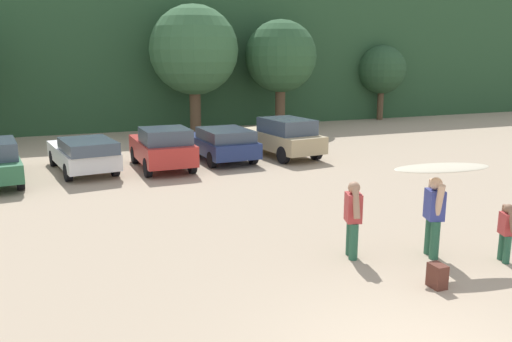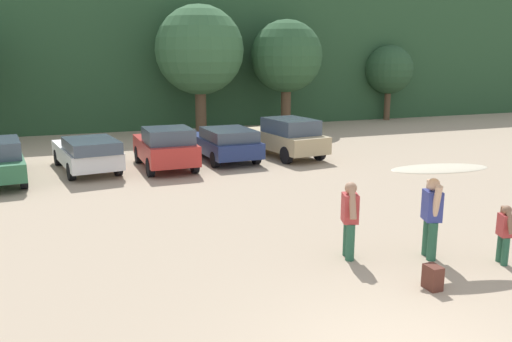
{
  "view_description": "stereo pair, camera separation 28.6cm",
  "coord_description": "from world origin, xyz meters",
  "views": [
    {
      "loc": [
        -4.58,
        -5.29,
        4.19
      ],
      "look_at": [
        0.72,
        7.93,
        1.05
      ],
      "focal_mm": 37.08,
      "sensor_mm": 36.0,
      "label": 1
    },
    {
      "loc": [
        -4.31,
        -5.39,
        4.19
      ],
      "look_at": [
        0.72,
        7.93,
        1.05
      ],
      "focal_mm": 37.08,
      "sensor_mm": 36.0,
      "label": 2
    }
  ],
  "objects": [
    {
      "name": "backpack_dropped",
      "position": [
        1.87,
        1.86,
        0.22
      ],
      "size": [
        0.24,
        0.34,
        0.45
      ],
      "color": "#592D23",
      "rests_on": "ground_plane"
    },
    {
      "name": "parked_car_white",
      "position": [
        -3.38,
        14.48,
        0.71
      ],
      "size": [
        2.36,
        4.64,
        1.3
      ],
      "rotation": [
        0.0,
        0.0,
        1.71
      ],
      "color": "white",
      "rests_on": "ground_plane"
    },
    {
      "name": "tree_left",
      "position": [
        15.98,
        24.02,
        3.23
      ],
      "size": [
        3.1,
        3.1,
        4.8
      ],
      "color": "brown",
      "rests_on": "ground_plane"
    },
    {
      "name": "parked_car_navy",
      "position": [
        1.96,
        14.73,
        0.73
      ],
      "size": [
        2.03,
        4.19,
        1.33
      ],
      "rotation": [
        0.0,
        0.0,
        1.61
      ],
      "color": "navy",
      "rests_on": "ground_plane"
    },
    {
      "name": "parked_car_tan",
      "position": [
        4.59,
        14.56,
        0.85
      ],
      "size": [
        2.26,
        4.4,
        1.63
      ],
      "rotation": [
        0.0,
        0.0,
        1.7
      ],
      "color": "tan",
      "rests_on": "ground_plane"
    },
    {
      "name": "tree_center",
      "position": [
        8.04,
        22.47,
        4.08
      ],
      "size": [
        4.05,
        4.05,
        6.14
      ],
      "color": "brown",
      "rests_on": "ground_plane"
    },
    {
      "name": "surfboard_cream",
      "position": [
        2.9,
        3.11,
        1.92
      ],
      "size": [
        2.19,
        0.96,
        0.15
      ],
      "rotation": [
        0.0,
        0.0,
        2.97
      ],
      "color": "beige"
    },
    {
      "name": "parked_car_red",
      "position": [
        -0.61,
        13.97,
        0.82
      ],
      "size": [
        1.86,
        3.93,
        1.6
      ],
      "rotation": [
        0.0,
        0.0,
        1.58
      ],
      "color": "#B72D28",
      "rests_on": "ground_plane"
    },
    {
      "name": "person_adult",
      "position": [
        2.82,
        3.15,
        0.97
      ],
      "size": [
        0.43,
        0.72,
        1.72
      ],
      "rotation": [
        0.0,
        0.0,
        2.82
      ],
      "color": "#26593F",
      "rests_on": "ground_plane"
    },
    {
      "name": "person_child",
      "position": [
        4.01,
        2.36,
        0.7
      ],
      "size": [
        0.31,
        0.56,
        1.23
      ],
      "rotation": [
        0.0,
        0.0,
        2.82
      ],
      "color": "#26593F",
      "rests_on": "ground_plane"
    },
    {
      "name": "person_companion",
      "position": [
        1.22,
        3.74,
        0.93
      ],
      "size": [
        0.41,
        0.77,
        1.64
      ],
      "rotation": [
        0.0,
        0.0,
        2.82
      ],
      "color": "#26593F",
      "rests_on": "ground_plane"
    },
    {
      "name": "tree_far_right",
      "position": [
        3.08,
        22.75,
        4.42
      ],
      "size": [
        4.76,
        4.76,
        6.82
      ],
      "color": "brown",
      "rests_on": "ground_plane"
    },
    {
      "name": "hillside_ridge",
      "position": [
        0.0,
        30.53,
        4.09
      ],
      "size": [
        108.0,
        12.0,
        8.17
      ],
      "primitive_type": "cube",
      "color": "#284C2D",
      "rests_on": "ground_plane"
    }
  ]
}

